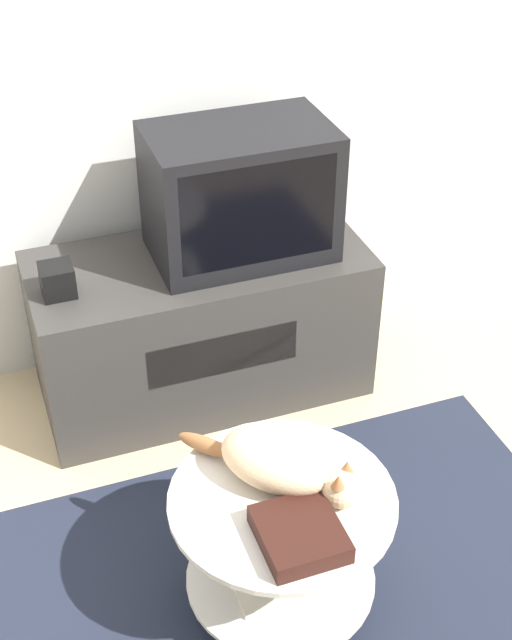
{
  "coord_description": "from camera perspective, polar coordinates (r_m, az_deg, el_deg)",
  "views": [
    {
      "loc": [
        -0.6,
        -1.43,
        2.19
      ],
      "look_at": [
        0.14,
        0.62,
        0.62
      ],
      "focal_mm": 50.0,
      "sensor_mm": 36.0,
      "label": 1
    }
  ],
  "objects": [
    {
      "name": "ground_plane",
      "position": [
        2.68,
        1.79,
        -18.97
      ],
      "size": [
        12.0,
        12.0,
        0.0
      ],
      "primitive_type": "plane",
      "color": "tan"
    },
    {
      "name": "tv_stand",
      "position": [
        3.25,
        -3.55,
        -0.32
      ],
      "size": [
        1.18,
        0.54,
        0.57
      ],
      "color": "#33302D",
      "rests_on": "ground_plane"
    },
    {
      "name": "dvd_box",
      "position": [
        2.26,
        2.71,
        -13.54
      ],
      "size": [
        0.2,
        0.22,
        0.05
      ],
      "color": "black",
      "rests_on": "coffee_table"
    },
    {
      "name": "cat",
      "position": [
        2.36,
        1.63,
        -9.1
      ],
      "size": [
        0.4,
        0.42,
        0.15
      ],
      "rotation": [
        0.0,
        0.0,
        -0.82
      ],
      "color": "beige",
      "rests_on": "coffee_table"
    },
    {
      "name": "rug",
      "position": [
        2.68,
        1.8,
        -18.84
      ],
      "size": [
        1.98,
        1.38,
        0.02
      ],
      "color": "#1E2333",
      "rests_on": "ground_plane"
    },
    {
      "name": "wall_back",
      "position": [
        3.08,
        -8.17,
        18.58
      ],
      "size": [
        8.0,
        0.05,
        2.6
      ],
      "color": "silver",
      "rests_on": "ground_plane"
    },
    {
      "name": "tv",
      "position": [
        3.02,
        -1.02,
        8.12
      ],
      "size": [
        0.61,
        0.38,
        0.45
      ],
      "color": "black",
      "rests_on": "tv_stand"
    },
    {
      "name": "coffee_table",
      "position": [
        2.5,
        1.69,
        -13.82
      ],
      "size": [
        0.61,
        0.61,
        0.43
      ],
      "color": "#B2B2B7",
      "rests_on": "rug"
    },
    {
      "name": "speaker",
      "position": [
        2.94,
        -12.6,
        2.5
      ],
      "size": [
        0.11,
        0.11,
        0.11
      ],
      "color": "black",
      "rests_on": "tv_stand"
    }
  ]
}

